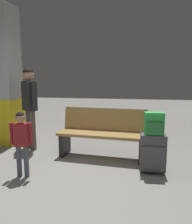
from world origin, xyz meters
TOP-DOWN VIEW (x-y plane):
  - ground_plane at (0.00, 4.00)m, footprint 18.00×18.00m
  - structural_pillar at (-1.97, 1.87)m, footprint 0.57×0.57m
  - bench at (0.29, 1.39)m, footprint 1.63×0.63m
  - suitcase at (1.16, 0.83)m, footprint 0.39×0.24m
  - backpack_bright at (1.16, 0.83)m, footprint 0.29×0.21m
  - child at (-0.73, 0.34)m, footprint 0.33×0.19m
  - adult at (-1.23, 1.55)m, footprint 0.46×0.39m

SIDE VIEW (x-z plane):
  - ground_plane at x=0.00m, z-range -0.10..0.00m
  - suitcase at x=1.16m, z-range 0.02..0.62m
  - bench at x=0.29m, z-range 0.00..0.88m
  - child at x=-0.73m, z-range 0.11..1.09m
  - backpack_bright at x=1.16m, z-range 0.60..0.94m
  - adult at x=-1.23m, z-range 0.19..1.84m
  - structural_pillar at x=-1.97m, z-range -0.01..2.95m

